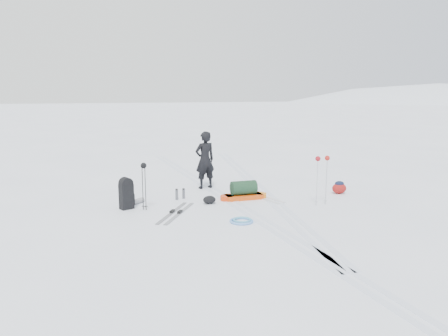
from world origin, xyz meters
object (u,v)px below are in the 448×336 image
(expedition_rucksack, at_px, (128,194))
(ski_poles_black, at_px, (144,171))
(skier, at_px, (205,160))
(pulk_sled, at_px, (244,192))

(expedition_rucksack, xyz_separation_m, ski_poles_black, (0.39, -0.26, 0.61))
(skier, distance_m, ski_poles_black, 2.86)
(pulk_sled, xyz_separation_m, ski_poles_black, (-2.76, -0.32, 0.79))
(expedition_rucksack, relative_size, ski_poles_black, 0.68)
(skier, bearing_deg, ski_poles_black, 30.20)
(pulk_sled, height_order, ski_poles_black, ski_poles_black)
(skier, xyz_separation_m, pulk_sled, (0.68, -1.64, -0.68))
(skier, distance_m, pulk_sled, 1.90)
(skier, bearing_deg, expedition_rucksack, 21.38)
(skier, xyz_separation_m, expedition_rucksack, (-2.48, -1.70, -0.50))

